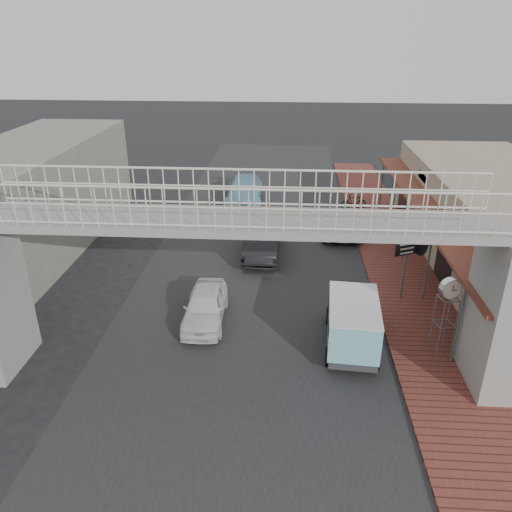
# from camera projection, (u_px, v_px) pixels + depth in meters

# --- Properties ---
(ground) EXTENTS (120.00, 120.00, 0.00)m
(ground) POSITION_uv_depth(u_px,v_px,m) (249.00, 308.00, 19.48)
(ground) COLOR black
(ground) RESTS_ON ground
(road_strip) EXTENTS (10.00, 60.00, 0.01)m
(road_strip) POSITION_uv_depth(u_px,v_px,m) (249.00, 308.00, 19.48)
(road_strip) COLOR black
(road_strip) RESTS_ON ground
(sidewalk) EXTENTS (3.00, 40.00, 0.10)m
(sidewalk) POSITION_uv_depth(u_px,v_px,m) (402.00, 277.00, 21.79)
(sidewalk) COLOR brown
(sidewalk) RESTS_ON ground
(shophouse_row) EXTENTS (7.20, 18.00, 4.00)m
(shophouse_row) POSITION_uv_depth(u_px,v_px,m) (507.00, 230.00, 21.62)
(shophouse_row) COLOR gray
(shophouse_row) RESTS_ON ground
(footbridge) EXTENTS (16.40, 2.40, 6.34)m
(footbridge) POSITION_uv_depth(u_px,v_px,m) (237.00, 284.00, 14.53)
(footbridge) COLOR gray
(footbridge) RESTS_ON ground
(building_far_left) EXTENTS (5.00, 14.00, 5.00)m
(building_far_left) POSITION_uv_depth(u_px,v_px,m) (36.00, 195.00, 24.55)
(building_far_left) COLOR gray
(building_far_left) RESTS_ON ground
(white_hatchback) EXTENTS (1.53, 3.67, 1.24)m
(white_hatchback) POSITION_uv_depth(u_px,v_px,m) (205.00, 306.00, 18.42)
(white_hatchback) COLOR white
(white_hatchback) RESTS_ON ground
(dark_sedan) EXTENTS (1.65, 4.66, 1.53)m
(dark_sedan) POSITION_uv_depth(u_px,v_px,m) (262.00, 239.00, 23.91)
(dark_sedan) COLOR black
(dark_sedan) RESTS_ON ground
(angkot_curb) EXTENTS (2.16, 4.56, 1.26)m
(angkot_curb) POSITION_uv_depth(u_px,v_px,m) (339.00, 221.00, 26.57)
(angkot_curb) COLOR #6EA2BE
(angkot_curb) RESTS_ON ground
(angkot_far) EXTENTS (2.30, 5.30, 1.52)m
(angkot_far) POSITION_uv_depth(u_px,v_px,m) (245.00, 190.00, 31.09)
(angkot_far) COLOR #6FA7C0
(angkot_far) RESTS_ON ground
(angkot_van) EXTENTS (1.93, 3.79, 1.80)m
(angkot_van) POSITION_uv_depth(u_px,v_px,m) (353.00, 318.00, 16.70)
(angkot_van) COLOR black
(angkot_van) RESTS_ON ground
(motorcycle_near) EXTENTS (1.69, 0.59, 0.89)m
(motorcycle_near) POSITION_uv_depth(u_px,v_px,m) (396.00, 219.00, 27.08)
(motorcycle_near) COLOR black
(motorcycle_near) RESTS_ON sidewalk
(motorcycle_far) EXTENTS (1.64, 0.75, 0.95)m
(motorcycle_far) POSITION_uv_depth(u_px,v_px,m) (353.00, 202.00, 29.54)
(motorcycle_far) COLOR black
(motorcycle_far) RESTS_ON sidewalk
(street_clock) EXTENTS (0.72, 0.65, 2.81)m
(street_clock) POSITION_uv_depth(u_px,v_px,m) (450.00, 292.00, 15.63)
(street_clock) COLOR #59595B
(street_clock) RESTS_ON sidewalk
(arrow_sign) EXTENTS (1.68, 1.16, 2.80)m
(arrow_sign) POSITION_uv_depth(u_px,v_px,m) (423.00, 243.00, 19.38)
(arrow_sign) COLOR #59595B
(arrow_sign) RESTS_ON sidewalk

